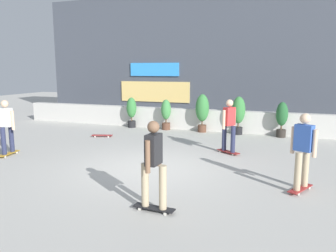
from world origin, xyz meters
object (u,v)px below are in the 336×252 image
object	(u,v)px
skater_far_right	(154,162)
skateboard_near_camera	(102,135)
potted_plant_4	(282,117)
skater_far_left	(6,125)
skater_foreground	(229,124)
skater_by_wall_left	(303,149)
potted_plant_3	(239,112)
potted_plant_0	(132,111)
potted_plant_1	(166,113)
potted_plant_2	(202,110)

from	to	relation	value
skater_far_right	skateboard_near_camera	xyz separation A→B (m)	(-4.53, 5.66, -0.88)
potted_plant_4	skater_far_right	size ratio (longest dim) A/B	0.81
skater_far_left	skater_foreground	distance (m)	6.76
skater_by_wall_left	potted_plant_3	bearing A→B (deg)	110.24
potted_plant_0	skater_far_right	xyz separation A→B (m)	(4.40, -8.01, 0.17)
potted_plant_4	potted_plant_1	bearing A→B (deg)	-180.00
potted_plant_3	potted_plant_4	xyz separation A→B (m)	(1.66, 0.00, -0.12)
potted_plant_4	skater_by_wall_left	xyz separation A→B (m)	(0.55, -5.99, 0.16)
potted_plant_1	potted_plant_3	bearing A→B (deg)	0.00
potted_plant_0	potted_plant_4	size ratio (longest dim) A/B	0.99
potted_plant_4	skater_by_wall_left	bearing A→B (deg)	-84.73
potted_plant_3	skater_foreground	bearing A→B (deg)	-86.89
potted_plant_0	skateboard_near_camera	size ratio (longest dim) A/B	1.65
skater_far_left	potted_plant_3	bearing A→B (deg)	43.58
skater_far_right	skateboard_near_camera	size ratio (longest dim) A/B	2.06
skater_by_wall_left	potted_plant_4	bearing A→B (deg)	95.27
potted_plant_2	skateboard_near_camera	size ratio (longest dim) A/B	1.93
potted_plant_0	skater_far_left	size ratio (longest dim) A/B	0.80
potted_plant_4	skater_far_left	xyz separation A→B (m)	(-7.75, -5.80, 0.16)
potted_plant_1	potted_plant_4	bearing A→B (deg)	0.00
potted_plant_2	potted_plant_1	bearing A→B (deg)	180.00
potted_plant_1	potted_plant_4	distance (m)	4.77
potted_plant_1	skater_foreground	bearing A→B (deg)	-44.87
potted_plant_4	skater_far_left	size ratio (longest dim) A/B	0.81
potted_plant_1	skater_far_left	distance (m)	6.52
potted_plant_1	skateboard_near_camera	bearing A→B (deg)	-127.26
potted_plant_0	skater_foreground	bearing A→B (deg)	-33.47
skater_far_right	skater_foreground	distance (m)	4.77
skater_by_wall_left	skater_far_left	bearing A→B (deg)	178.67
potted_plant_0	skateboard_near_camera	distance (m)	2.45
potted_plant_0	skater_foreground	size ratio (longest dim) A/B	0.80
potted_plant_0	skater_far_right	bearing A→B (deg)	-61.19
potted_plant_2	potted_plant_4	distance (m)	3.16
potted_plant_2	skater_far_left	size ratio (longest dim) A/B	0.94
potted_plant_3	skateboard_near_camera	bearing A→B (deg)	-154.39
potted_plant_3	skater_by_wall_left	size ratio (longest dim) A/B	0.90
potted_plant_4	skater_far_left	distance (m)	9.68
skater_by_wall_left	skater_foreground	size ratio (longest dim) A/B	1.00
potted_plant_1	skater_far_right	size ratio (longest dim) A/B	0.78
potted_plant_3	skateboard_near_camera	size ratio (longest dim) A/B	1.86
potted_plant_1	skater_far_right	xyz separation A→B (m)	(2.74, -8.01, 0.20)
potted_plant_3	skater_by_wall_left	bearing A→B (deg)	-69.76
skater_foreground	potted_plant_1	bearing A→B (deg)	135.13
skater_far_left	skater_far_right	bearing A→B (deg)	-21.13
potted_plant_2	potted_plant_3	distance (m)	1.50
potted_plant_1	potted_plant_4	world-z (taller)	potted_plant_4
potted_plant_3	skater_far_right	size ratio (longest dim) A/B	0.90
potted_plant_3	potted_plant_4	distance (m)	1.66
potted_plant_0	skater_far_right	distance (m)	9.14
potted_plant_0	skater_foreground	world-z (taller)	skater_foreground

